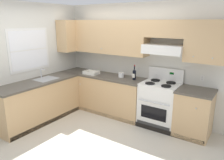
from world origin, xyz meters
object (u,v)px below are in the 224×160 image
(wine_bottle, at_px, (134,74))
(bowl, at_px, (91,73))
(stove, at_px, (159,104))
(paper_towel_roll, at_px, (121,75))

(wine_bottle, xyz_separation_m, bowl, (-1.11, -0.12, -0.10))
(stove, distance_m, wine_bottle, 0.83)
(stove, height_order, wine_bottle, wine_bottle)
(wine_bottle, bearing_deg, paper_towel_roll, 175.25)
(bowl, relative_size, paper_towel_roll, 2.84)
(stove, relative_size, bowl, 3.38)
(paper_towel_roll, bearing_deg, bowl, -169.07)
(wine_bottle, height_order, bowl, wine_bottle)
(wine_bottle, height_order, paper_towel_roll, wine_bottle)
(wine_bottle, distance_m, bowl, 1.13)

